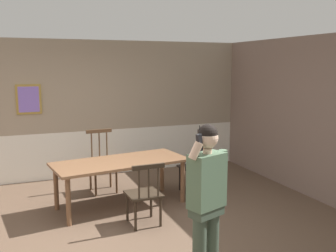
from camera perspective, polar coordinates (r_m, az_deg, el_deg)
The scene contains 8 objects.
ground_plane at distance 5.25m, azimuth -7.32°, elevation -15.46°, with size 7.40×7.40×0.00m, color brown.
room_back_partition at distance 7.62m, azimuth -12.86°, elevation 2.07°, with size 6.73×0.17×2.65m.
room_right_partition at distance 6.52m, azimuth 22.41°, elevation 0.88°, with size 0.13×5.67×2.65m.
dining_table at distance 5.96m, azimuth -7.06°, elevation -5.86°, with size 2.13×1.16×0.72m.
chair_near_window at distance 6.65m, azimuth 4.26°, elevation -5.73°, with size 0.50×0.50×1.04m.
chair_by_doorway at distance 6.75m, azimuth -9.75°, elevation -5.46°, with size 0.48×0.48×1.06m.
chair_at_table_head at distance 5.30m, azimuth -3.53°, elevation -9.99°, with size 0.46×0.46×0.89m.
person_figure at distance 3.88m, azimuth 5.85°, elevation -9.97°, with size 0.50×0.32×1.62m.
Camera 1 is at (-1.15, -4.64, 2.18)m, focal length 40.98 mm.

